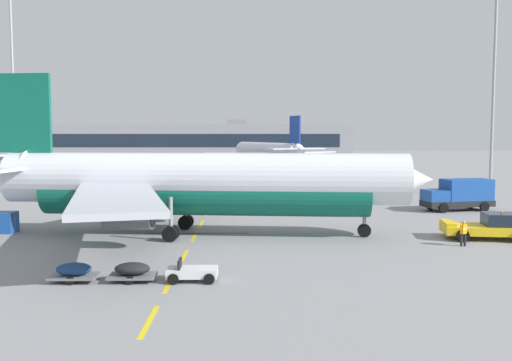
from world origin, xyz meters
The scene contains 12 objects.
ground centered at (40.00, 40.00, 0.00)m, with size 400.00×400.00×0.00m, color gray.
apron_paint_markings centered at (18.00, 35.98, 0.00)m, with size 8.00×92.35×0.01m.
airliner_foreground centered at (18.15, 21.38, 3.95)m, with size 34.82×34.49×12.20m.
pushback_tug centered at (39.48, 19.42, 0.90)m, with size 6.32×3.81×2.08m.
airliner_mid_left centered at (26.37, 104.08, 3.68)m, with size 29.87×31.32×11.37m.
fuel_service_truck centered at (43.08, 34.50, 1.65)m, with size 7.34×3.78×3.14m.
baggage_train centered at (16.06, 8.11, 0.52)m, with size 8.61×1.61×1.14m.
ground_crew_worker centered at (36.63, 16.86, 1.00)m, with size 0.59×0.51×1.74m.
uld_cargo_container centered at (3.15, 22.52, 0.80)m, with size 1.66×1.62×1.60m.
apron_light_mast_near centered at (-12.71, 62.72, 17.57)m, with size 1.80×1.80×28.74m.
apron_light_mast_far centered at (52.19, 48.26, 17.03)m, with size 1.80×1.80×27.74m.
terminal_satellite centered at (3.66, 153.87, 5.31)m, with size 98.23×22.64×12.20m.
Camera 1 is at (22.07, -20.04, 7.57)m, focal length 38.81 mm.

